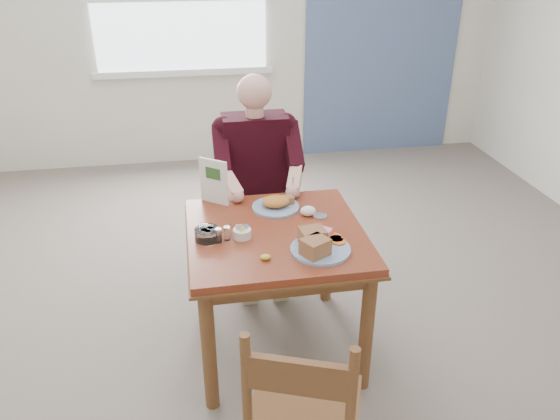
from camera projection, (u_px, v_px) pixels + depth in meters
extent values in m
plane|color=#6D6158|center=(276.00, 344.00, 3.15)|extent=(6.00, 6.00, 0.00)
plane|color=beige|center=(223.00, 19.00, 5.15)|extent=(5.50, 0.00, 5.50)
cube|color=#4D638F|center=(385.00, 15.00, 5.38)|extent=(1.60, 0.02, 2.80)
ellipsoid|color=yellow|center=(266.00, 257.00, 2.56)|extent=(0.05, 0.04, 0.03)
ellipsoid|color=white|center=(308.00, 211.00, 2.95)|extent=(0.10, 0.09, 0.05)
cylinder|color=silver|center=(320.00, 216.00, 2.95)|extent=(0.09, 0.09, 0.01)
cube|color=white|center=(184.00, 73.00, 5.27)|extent=(1.72, 0.04, 0.06)
cube|color=maroon|center=(276.00, 234.00, 2.82)|extent=(0.90, 0.90, 0.04)
cube|color=brown|center=(276.00, 239.00, 2.83)|extent=(0.92, 0.92, 0.01)
cylinder|color=brown|center=(209.00, 350.00, 2.59)|extent=(0.07, 0.07, 0.71)
cylinder|color=brown|center=(366.00, 331.00, 2.71)|extent=(0.07, 0.07, 0.71)
cylinder|color=brown|center=(201.00, 263.00, 3.27)|extent=(0.07, 0.07, 0.71)
cylinder|color=brown|center=(327.00, 251.00, 3.39)|extent=(0.07, 0.07, 0.71)
cube|color=brown|center=(290.00, 288.00, 2.51)|extent=(0.80, 0.03, 0.08)
cube|color=brown|center=(265.00, 212.00, 3.19)|extent=(0.80, 0.03, 0.08)
cube|color=brown|center=(201.00, 253.00, 2.79)|extent=(0.03, 0.80, 0.08)
cube|color=brown|center=(348.00, 239.00, 2.91)|extent=(0.03, 0.80, 0.08)
cylinder|color=brown|center=(234.00, 262.00, 3.52)|extent=(0.04, 0.04, 0.45)
cylinder|color=brown|center=(289.00, 257.00, 3.58)|extent=(0.04, 0.04, 0.45)
cylinder|color=brown|center=(229.00, 235.00, 3.84)|extent=(0.04, 0.04, 0.45)
cylinder|color=brown|center=(279.00, 231.00, 3.89)|extent=(0.04, 0.04, 0.45)
cube|color=brown|center=(257.00, 214.00, 3.60)|extent=(0.42, 0.42, 0.03)
cylinder|color=brown|center=(226.00, 173.00, 3.62)|extent=(0.04, 0.04, 0.50)
cylinder|color=brown|center=(279.00, 169.00, 3.68)|extent=(0.04, 0.04, 0.50)
cube|color=brown|center=(252.00, 157.00, 3.61)|extent=(0.38, 0.03, 0.14)
cylinder|color=brown|center=(269.00, 411.00, 2.42)|extent=(0.05, 0.05, 0.45)
cube|color=brown|center=(304.00, 409.00, 2.12)|extent=(0.54, 0.54, 0.03)
cylinder|color=brown|center=(247.00, 392.00, 1.89)|extent=(0.05, 0.05, 0.50)
cylinder|color=brown|center=(351.00, 407.00, 1.83)|extent=(0.05, 0.05, 0.50)
cube|color=brown|center=(298.00, 377.00, 1.81)|extent=(0.37, 0.16, 0.14)
cube|color=tan|center=(244.00, 214.00, 3.44)|extent=(0.13, 0.38, 0.12)
cube|color=tan|center=(275.00, 211.00, 3.48)|extent=(0.13, 0.38, 0.12)
cube|color=tan|center=(249.00, 269.00, 3.42)|extent=(0.10, 0.10, 0.48)
cube|color=tan|center=(280.00, 266.00, 3.45)|extent=(0.10, 0.10, 0.48)
cube|color=black|center=(255.00, 160.00, 3.46)|extent=(0.40, 0.22, 0.58)
sphere|color=black|center=(224.00, 128.00, 3.33)|extent=(0.15, 0.15, 0.15)
sphere|color=black|center=(285.00, 125.00, 3.39)|extent=(0.15, 0.15, 0.15)
cylinder|color=#D79988|center=(255.00, 113.00, 3.30)|extent=(0.11, 0.11, 0.08)
sphere|color=#D79988|center=(254.00, 92.00, 3.24)|extent=(0.21, 0.21, 0.21)
cube|color=black|center=(221.00, 150.00, 3.27)|extent=(0.09, 0.29, 0.27)
cube|color=black|center=(293.00, 146.00, 3.33)|extent=(0.09, 0.29, 0.27)
sphere|color=black|center=(223.00, 173.00, 3.21)|extent=(0.09, 0.09, 0.09)
sphere|color=black|center=(297.00, 168.00, 3.28)|extent=(0.09, 0.09, 0.09)
cube|color=#D79988|center=(230.00, 184.00, 3.15)|extent=(0.14, 0.23, 0.14)
cube|color=#D79988|center=(295.00, 180.00, 3.21)|extent=(0.14, 0.23, 0.14)
sphere|color=#D79988|center=(237.00, 196.00, 3.09)|extent=(0.08, 0.08, 0.08)
sphere|color=#D79988|center=(292.00, 192.00, 3.14)|extent=(0.08, 0.08, 0.08)
cylinder|color=silver|center=(293.00, 184.00, 3.12)|extent=(0.01, 0.05, 0.12)
cylinder|color=white|center=(320.00, 250.00, 2.63)|extent=(0.38, 0.38, 0.02)
cube|color=tan|center=(315.00, 247.00, 2.56)|extent=(0.15, 0.15, 0.08)
cube|color=tan|center=(312.00, 237.00, 2.64)|extent=(0.13, 0.12, 0.08)
cylinder|color=orange|center=(339.00, 241.00, 2.67)|extent=(0.08, 0.08, 0.01)
cylinder|color=orange|center=(337.00, 239.00, 2.69)|extent=(0.09, 0.09, 0.01)
cylinder|color=orange|center=(335.00, 237.00, 2.71)|extent=(0.10, 0.10, 0.01)
cube|color=pink|center=(325.00, 232.00, 2.74)|extent=(0.08, 0.08, 0.03)
cylinder|color=white|center=(276.00, 207.00, 3.04)|extent=(0.30, 0.30, 0.01)
ellipsoid|color=gold|center=(276.00, 201.00, 3.02)|extent=(0.17, 0.15, 0.06)
cube|color=tan|center=(285.00, 200.00, 3.06)|extent=(0.10, 0.07, 0.04)
cylinder|color=white|center=(242.00, 233.00, 2.74)|extent=(0.09, 0.09, 0.05)
cube|color=pink|center=(240.00, 228.00, 2.72)|extent=(0.03, 0.02, 0.02)
cube|color=#6699D8|center=(245.00, 226.00, 2.73)|extent=(0.04, 0.02, 0.02)
cube|color=#EAD159|center=(242.00, 229.00, 2.71)|extent=(0.03, 0.03, 0.02)
cube|color=white|center=(239.00, 226.00, 2.73)|extent=(0.03, 0.01, 0.02)
cylinder|color=white|center=(219.00, 236.00, 2.70)|extent=(0.04, 0.04, 0.06)
cylinder|color=silver|center=(218.00, 230.00, 2.68)|extent=(0.04, 0.04, 0.01)
cylinder|color=white|center=(227.00, 234.00, 2.71)|extent=(0.04, 0.04, 0.06)
cylinder|color=silver|center=(227.00, 228.00, 2.70)|extent=(0.04, 0.04, 0.01)
cylinder|color=white|center=(207.00, 234.00, 2.72)|extent=(0.14, 0.14, 0.06)
cylinder|color=white|center=(204.00, 232.00, 2.71)|extent=(0.04, 0.04, 0.02)
cylinder|color=white|center=(210.00, 229.00, 2.73)|extent=(0.04, 0.04, 0.02)
cylinder|color=white|center=(208.00, 233.00, 2.70)|extent=(0.04, 0.04, 0.02)
cube|color=white|center=(214.00, 181.00, 3.05)|extent=(0.15, 0.12, 0.26)
cube|color=#2D5926|center=(213.00, 174.00, 3.02)|extent=(0.08, 0.06, 0.07)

